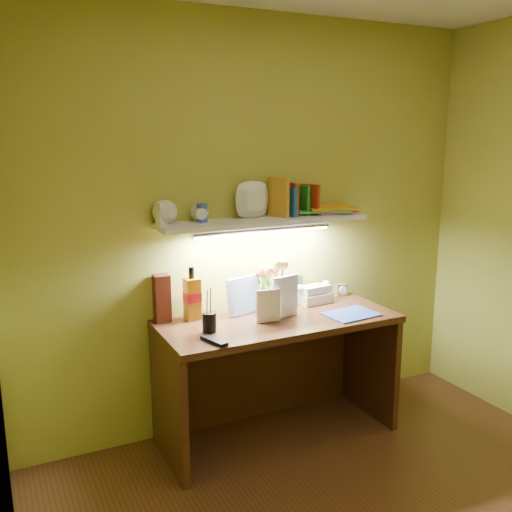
{
  "coord_description": "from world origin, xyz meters",
  "views": [
    {
      "loc": [
        -1.52,
        -1.6,
        1.82
      ],
      "look_at": [
        -0.07,
        1.35,
        1.1
      ],
      "focal_mm": 40.0,
      "sensor_mm": 36.0,
      "label": 1
    }
  ],
  "objects_px": {
    "desk_clock": "(341,290)",
    "whisky_bottle": "(192,293)",
    "desk": "(278,378)",
    "telephone": "(313,292)",
    "flower_bouquet": "(272,284)"
  },
  "relations": [
    {
      "from": "desk_clock",
      "to": "whisky_bottle",
      "type": "distance_m",
      "value": 1.06
    },
    {
      "from": "flower_bouquet",
      "to": "whisky_bottle",
      "type": "bearing_deg",
      "value": 174.49
    },
    {
      "from": "telephone",
      "to": "flower_bouquet",
      "type": "bearing_deg",
      "value": 179.24
    },
    {
      "from": "telephone",
      "to": "desk_clock",
      "type": "xyz_separation_m",
      "value": [
        0.25,
        0.05,
        -0.02
      ]
    },
    {
      "from": "telephone",
      "to": "desk",
      "type": "bearing_deg",
      "value": -157.92
    },
    {
      "from": "telephone",
      "to": "whisky_bottle",
      "type": "relative_size",
      "value": 0.69
    },
    {
      "from": "desk",
      "to": "flower_bouquet",
      "type": "xyz_separation_m",
      "value": [
        0.04,
        0.16,
        0.54
      ]
    },
    {
      "from": "telephone",
      "to": "desk_clock",
      "type": "distance_m",
      "value": 0.26
    },
    {
      "from": "desk",
      "to": "flower_bouquet",
      "type": "relative_size",
      "value": 4.25
    },
    {
      "from": "flower_bouquet",
      "to": "desk_clock",
      "type": "relative_size",
      "value": 4.15
    },
    {
      "from": "flower_bouquet",
      "to": "whisky_bottle",
      "type": "relative_size",
      "value": 1.06
    },
    {
      "from": "telephone",
      "to": "whisky_bottle",
      "type": "bearing_deg",
      "value": 172.96
    },
    {
      "from": "desk",
      "to": "desk_clock",
      "type": "relative_size",
      "value": 17.62
    },
    {
      "from": "flower_bouquet",
      "to": "desk_clock",
      "type": "xyz_separation_m",
      "value": [
        0.56,
        0.07,
        -0.12
      ]
    },
    {
      "from": "desk_clock",
      "to": "whisky_bottle",
      "type": "relative_size",
      "value": 0.26
    }
  ]
}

